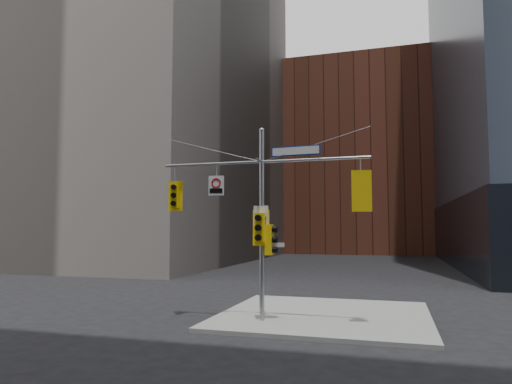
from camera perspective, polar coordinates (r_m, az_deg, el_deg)
The scene contains 13 objects.
ground at distance 15.47m, azimuth -1.39°, elevation -17.64°, with size 160.00×160.00×0.00m, color black.
sidewalk_corner at distance 18.84m, azimuth 8.56°, elevation -15.00°, with size 8.00×8.00×0.15m, color gray.
brick_midrise at distance 73.24m, azimuth 12.89°, elevation 3.75°, with size 26.00×20.00×28.00m, color brown.
signal_assembly at distance 17.01m, azimuth 0.73°, elevation -1.48°, with size 8.00×0.80×7.30m.
traffic_light_west_arm at distance 18.36m, azimuth -10.14°, elevation -0.45°, with size 0.56×0.52×1.19m.
traffic_light_east_arm at distance 16.41m, azimuth 12.99°, elevation 0.09°, with size 0.69×0.61×1.45m.
traffic_light_pole_side at distance 16.91m, azimuth 1.81°, elevation -5.97°, with size 0.43×0.37×1.12m.
traffic_light_pole_front at distance 16.72m, azimuth 0.48°, elevation -4.49°, with size 0.63×0.49×1.33m.
street_sign_blade at distance 16.92m, azimuth 4.96°, elevation 5.14°, with size 1.88×0.18×0.37m.
regulatory_sign_arm at distance 17.63m, azimuth -5.00°, elevation 0.89°, with size 0.61×0.12×0.76m.
regulatory_sign_pole at distance 16.88m, azimuth 0.62°, elevation -3.03°, with size 0.56×0.04×0.74m.
street_blade_ew at distance 16.88m, azimuth 2.22°, elevation -6.61°, with size 0.81×0.03×0.16m.
street_blade_ns at distance 17.44m, azimuth 1.15°, elevation -7.20°, with size 0.11×0.74×0.15m.
Camera 1 is at (4.67, -14.33, 3.49)m, focal length 32.00 mm.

